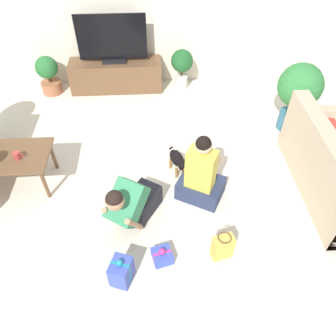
# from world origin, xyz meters

# --- Properties ---
(ground_plane) EXTENTS (16.00, 16.00, 0.00)m
(ground_plane) POSITION_xyz_m (0.00, 0.00, 0.00)
(ground_plane) COLOR beige
(wall_back) EXTENTS (8.40, 0.06, 2.60)m
(wall_back) POSITION_xyz_m (0.00, 2.63, 1.30)
(wall_back) COLOR silver
(wall_back) RESTS_ON ground_plane
(coffee_table) EXTENTS (0.91, 0.63, 0.48)m
(coffee_table) POSITION_xyz_m (-1.51, 0.15, 0.42)
(coffee_table) COLOR brown
(coffee_table) RESTS_ON ground_plane
(tv_console) EXTENTS (1.54, 0.43, 0.51)m
(tv_console) POSITION_xyz_m (-0.40, 2.34, 0.25)
(tv_console) COLOR brown
(tv_console) RESTS_ON ground_plane
(tv) EXTENTS (1.10, 0.20, 0.77)m
(tv) POSITION_xyz_m (-0.40, 2.34, 0.86)
(tv) COLOR black
(tv) RESTS_ON tv_console
(potted_plant_corner_right) EXTENTS (0.62, 0.62, 1.03)m
(potted_plant_corner_right) POSITION_xyz_m (2.24, 1.08, 0.65)
(potted_plant_corner_right) COLOR #336B84
(potted_plant_corner_right) RESTS_ON ground_plane
(potted_plant_back_left) EXTENTS (0.37, 0.37, 0.65)m
(potted_plant_back_left) POSITION_xyz_m (-1.52, 2.29, 0.35)
(potted_plant_back_left) COLOR #A36042
(potted_plant_back_left) RESTS_ON ground_plane
(potted_plant_back_right) EXTENTS (0.37, 0.37, 0.70)m
(potted_plant_back_right) POSITION_xyz_m (0.72, 2.29, 0.44)
(potted_plant_back_right) COLOR beige
(potted_plant_back_right) RESTS_ON ground_plane
(person_kneeling) EXTENTS (0.66, 0.78, 0.75)m
(person_kneeling) POSITION_xyz_m (-0.06, -0.53, 0.33)
(person_kneeling) COLOR #23232D
(person_kneeling) RESTS_ON ground_plane
(person_sitting) EXTENTS (0.65, 0.61, 0.96)m
(person_sitting) POSITION_xyz_m (0.73, -0.20, 0.34)
(person_sitting) COLOR #283351
(person_sitting) RESTS_ON ground_plane
(dog) EXTENTS (0.26, 0.46, 0.35)m
(dog) POSITION_xyz_m (0.50, 0.19, 0.24)
(dog) COLOR black
(dog) RESTS_ON ground_plane
(gift_box_a) EXTENTS (0.25, 0.28, 0.35)m
(gift_box_a) POSITION_xyz_m (-0.17, -1.23, 0.15)
(gift_box_a) COLOR #3D51BC
(gift_box_a) RESTS_ON ground_plane
(gift_box_b) EXTENTS (0.24, 0.24, 0.18)m
(gift_box_b) POSITION_xyz_m (0.24, -1.04, 0.06)
(gift_box_b) COLOR #3D51BC
(gift_box_b) RESTS_ON ground_plane
(gift_bag_a) EXTENTS (0.24, 0.17, 0.33)m
(gift_bag_a) POSITION_xyz_m (0.86, -1.03, 0.16)
(gift_bag_a) COLOR #E5B74C
(gift_bag_a) RESTS_ON ground_plane
(mug) EXTENTS (0.12, 0.08, 0.09)m
(mug) POSITION_xyz_m (-1.39, 0.09, 0.52)
(mug) COLOR #B23D38
(mug) RESTS_ON coffee_table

